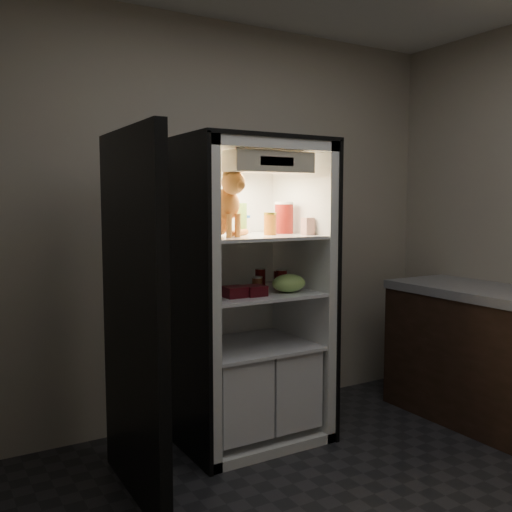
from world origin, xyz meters
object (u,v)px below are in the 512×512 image
(condiment_jar, at_px, (257,284))
(salsa_jar, at_px, (270,224))
(mayo_tub, at_px, (244,224))
(pepper_jar, at_px, (284,218))
(refrigerator, at_px, (246,314))
(soda_can_c, at_px, (281,280))
(soda_can_a, at_px, (260,278))
(grape_bag, at_px, (289,283))
(berry_box_left, at_px, (234,292))
(parmesan_shaker, at_px, (241,219))
(berry_box_right, at_px, (254,291))
(soda_can_b, at_px, (279,280))
(tabby_cat, at_px, (220,210))
(cream_carton, at_px, (308,226))

(condiment_jar, bearing_deg, salsa_jar, -40.43)
(mayo_tub, distance_m, pepper_jar, 0.26)
(refrigerator, xyz_separation_m, soda_can_c, (0.21, -0.09, 0.21))
(soda_can_a, xyz_separation_m, grape_bag, (0.05, -0.26, -0.01))
(berry_box_left, bearing_deg, parmesan_shaker, 52.65)
(parmesan_shaker, distance_m, mayo_tub, 0.12)
(parmesan_shaker, relative_size, berry_box_right, 1.60)
(refrigerator, relative_size, berry_box_right, 15.41)
(mayo_tub, relative_size, pepper_jar, 0.58)
(condiment_jar, bearing_deg, refrigerator, 133.48)
(soda_can_c, bearing_deg, berry_box_left, -165.76)
(refrigerator, height_order, soda_can_b, refrigerator)
(parmesan_shaker, xyz_separation_m, berry_box_right, (-0.05, -0.24, -0.42))
(parmesan_shaker, xyz_separation_m, salsa_jar, (0.13, -0.14, -0.03))
(tabby_cat, relative_size, cream_carton, 3.91)
(parmesan_shaker, relative_size, cream_carton, 1.84)
(tabby_cat, relative_size, soda_can_c, 3.27)
(soda_can_c, relative_size, condiment_jar, 1.41)
(parmesan_shaker, xyz_separation_m, soda_can_c, (0.22, -0.12, -0.38))
(salsa_jar, bearing_deg, berry_box_right, -149.91)
(soda_can_b, height_order, berry_box_right, soda_can_b)
(cream_carton, xyz_separation_m, soda_can_c, (-0.11, 0.13, -0.34))
(refrigerator, bearing_deg, cream_carton, -34.00)
(pepper_jar, relative_size, condiment_jar, 2.26)
(refrigerator, bearing_deg, grape_bag, -45.62)
(pepper_jar, bearing_deg, cream_carton, -76.38)
(tabby_cat, relative_size, berry_box_left, 3.31)
(cream_carton, height_order, berry_box_left, cream_carton)
(condiment_jar, height_order, grape_bag, grape_bag)
(condiment_jar, bearing_deg, mayo_tub, 88.99)
(refrigerator, xyz_separation_m, grape_bag, (0.19, -0.20, 0.20))
(tabby_cat, xyz_separation_m, condiment_jar, (0.27, 0.03, -0.46))
(pepper_jar, relative_size, grape_bag, 0.91)
(parmesan_shaker, relative_size, grape_bag, 0.88)
(salsa_jar, xyz_separation_m, condiment_jar, (-0.06, 0.05, -0.37))
(soda_can_a, distance_m, berry_box_right, 0.33)
(parmesan_shaker, distance_m, berry_box_right, 0.48)
(pepper_jar, height_order, soda_can_a, pepper_jar)
(parmesan_shaker, bearing_deg, berry_box_left, -127.35)
(pepper_jar, bearing_deg, soda_can_c, -132.03)
(soda_can_c, bearing_deg, pepper_jar, 47.97)
(pepper_jar, distance_m, berry_box_left, 0.64)
(soda_can_c, bearing_deg, refrigerator, 157.23)
(soda_can_a, distance_m, soda_can_c, 0.16)
(tabby_cat, xyz_separation_m, soda_can_a, (0.36, 0.14, -0.44))
(pepper_jar, relative_size, soda_can_c, 1.60)
(berry_box_right, bearing_deg, mayo_tub, 70.81)
(soda_can_b, bearing_deg, condiment_jar, 178.86)
(soda_can_b, relative_size, grape_bag, 0.54)
(berry_box_right, bearing_deg, grape_bag, 2.07)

